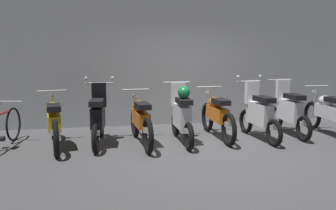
{
  "coord_description": "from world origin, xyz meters",
  "views": [
    {
      "loc": [
        -1.97,
        -6.09,
        1.82
      ],
      "look_at": [
        -0.66,
        0.71,
        0.75
      ],
      "focal_mm": 38.2,
      "sensor_mm": 36.0,
      "label": 1
    }
  ],
  "objects_px": {
    "motorbike_slot_0": "(54,122)",
    "bicycle": "(2,129)",
    "motorbike_slot_5": "(258,114)",
    "motorbike_slot_1": "(98,118)",
    "motorbike_slot_4": "(217,115)",
    "motorbike_slot_6": "(289,111)",
    "motorbike_slot_3": "(182,114)",
    "motorbike_slot_7": "(329,113)",
    "motorbike_slot_2": "(141,120)"
  },
  "relations": [
    {
      "from": "motorbike_slot_4",
      "to": "motorbike_slot_5",
      "type": "xyz_separation_m",
      "value": [
        0.81,
        -0.25,
        0.04
      ]
    },
    {
      "from": "motorbike_slot_0",
      "to": "motorbike_slot_4",
      "type": "relative_size",
      "value": 0.99
    },
    {
      "from": "motorbike_slot_0",
      "to": "bicycle",
      "type": "distance_m",
      "value": 0.98
    },
    {
      "from": "motorbike_slot_0",
      "to": "motorbike_slot_7",
      "type": "relative_size",
      "value": 0.99
    },
    {
      "from": "motorbike_slot_5",
      "to": "motorbike_slot_1",
      "type": "bearing_deg",
      "value": 176.95
    },
    {
      "from": "motorbike_slot_3",
      "to": "motorbike_slot_5",
      "type": "xyz_separation_m",
      "value": [
        1.61,
        -0.02,
        -0.04
      ]
    },
    {
      "from": "motorbike_slot_7",
      "to": "motorbike_slot_2",
      "type": "bearing_deg",
      "value": 179.74
    },
    {
      "from": "bicycle",
      "to": "motorbike_slot_6",
      "type": "bearing_deg",
      "value": -0.3
    },
    {
      "from": "motorbike_slot_3",
      "to": "motorbike_slot_7",
      "type": "distance_m",
      "value": 3.23
    },
    {
      "from": "motorbike_slot_1",
      "to": "motorbike_slot_6",
      "type": "relative_size",
      "value": 1.0
    },
    {
      "from": "motorbike_slot_0",
      "to": "motorbike_slot_4",
      "type": "bearing_deg",
      "value": 2.37
    },
    {
      "from": "motorbike_slot_1",
      "to": "motorbike_slot_2",
      "type": "bearing_deg",
      "value": -10.29
    },
    {
      "from": "motorbike_slot_6",
      "to": "motorbike_slot_7",
      "type": "xyz_separation_m",
      "value": [
        0.81,
        -0.23,
        -0.03
      ]
    },
    {
      "from": "motorbike_slot_7",
      "to": "motorbike_slot_6",
      "type": "bearing_deg",
      "value": 164.2
    },
    {
      "from": "motorbike_slot_1",
      "to": "motorbike_slot_2",
      "type": "relative_size",
      "value": 0.86
    },
    {
      "from": "motorbike_slot_4",
      "to": "motorbike_slot_7",
      "type": "relative_size",
      "value": 1.0
    },
    {
      "from": "motorbike_slot_7",
      "to": "motorbike_slot_0",
      "type": "bearing_deg",
      "value": 178.94
    },
    {
      "from": "motorbike_slot_0",
      "to": "motorbike_slot_1",
      "type": "height_order",
      "value": "motorbike_slot_1"
    },
    {
      "from": "motorbike_slot_0",
      "to": "bicycle",
      "type": "height_order",
      "value": "motorbike_slot_0"
    },
    {
      "from": "motorbike_slot_0",
      "to": "motorbike_slot_5",
      "type": "distance_m",
      "value": 4.04
    },
    {
      "from": "motorbike_slot_5",
      "to": "motorbike_slot_3",
      "type": "bearing_deg",
      "value": 179.45
    },
    {
      "from": "motorbike_slot_6",
      "to": "bicycle",
      "type": "distance_m",
      "value": 5.81
    },
    {
      "from": "bicycle",
      "to": "motorbike_slot_3",
      "type": "bearing_deg",
      "value": -4.24
    },
    {
      "from": "motorbike_slot_3",
      "to": "motorbike_slot_6",
      "type": "distance_m",
      "value": 2.43
    },
    {
      "from": "motorbike_slot_3",
      "to": "motorbike_slot_6",
      "type": "relative_size",
      "value": 1.0
    },
    {
      "from": "motorbike_slot_4",
      "to": "motorbike_slot_5",
      "type": "height_order",
      "value": "motorbike_slot_5"
    },
    {
      "from": "motorbike_slot_3",
      "to": "motorbike_slot_7",
      "type": "xyz_separation_m",
      "value": [
        3.23,
        -0.01,
        -0.08
      ]
    },
    {
      "from": "motorbike_slot_6",
      "to": "bicycle",
      "type": "relative_size",
      "value": 0.98
    },
    {
      "from": "motorbike_slot_2",
      "to": "motorbike_slot_4",
      "type": "relative_size",
      "value": 1.0
    },
    {
      "from": "motorbike_slot_6",
      "to": "motorbike_slot_7",
      "type": "distance_m",
      "value": 0.84
    },
    {
      "from": "motorbike_slot_4",
      "to": "bicycle",
      "type": "xyz_separation_m",
      "value": [
        -4.19,
        0.02,
        -0.13
      ]
    },
    {
      "from": "motorbike_slot_1",
      "to": "bicycle",
      "type": "relative_size",
      "value": 0.98
    },
    {
      "from": "motorbike_slot_3",
      "to": "motorbike_slot_6",
      "type": "bearing_deg",
      "value": 5.2
    },
    {
      "from": "motorbike_slot_4",
      "to": "motorbike_slot_5",
      "type": "distance_m",
      "value": 0.84
    },
    {
      "from": "motorbike_slot_0",
      "to": "motorbike_slot_1",
      "type": "relative_size",
      "value": 1.15
    },
    {
      "from": "motorbike_slot_5",
      "to": "motorbike_slot_7",
      "type": "relative_size",
      "value": 0.86
    },
    {
      "from": "motorbike_slot_4",
      "to": "motorbike_slot_7",
      "type": "bearing_deg",
      "value": -5.61
    },
    {
      "from": "motorbike_slot_4",
      "to": "motorbike_slot_7",
      "type": "height_order",
      "value": "same"
    },
    {
      "from": "motorbike_slot_2",
      "to": "motorbike_slot_6",
      "type": "relative_size",
      "value": 1.16
    },
    {
      "from": "motorbike_slot_5",
      "to": "bicycle",
      "type": "xyz_separation_m",
      "value": [
        -5.0,
        0.27,
        -0.17
      ]
    },
    {
      "from": "motorbike_slot_3",
      "to": "motorbike_slot_5",
      "type": "relative_size",
      "value": 1.0
    },
    {
      "from": "motorbike_slot_4",
      "to": "bicycle",
      "type": "height_order",
      "value": "motorbike_slot_4"
    },
    {
      "from": "motorbike_slot_0",
      "to": "motorbike_slot_1",
      "type": "bearing_deg",
      "value": 4.2
    },
    {
      "from": "motorbike_slot_1",
      "to": "motorbike_slot_7",
      "type": "relative_size",
      "value": 0.86
    },
    {
      "from": "motorbike_slot_1",
      "to": "motorbike_slot_2",
      "type": "xyz_separation_m",
      "value": [
        0.8,
        -0.15,
        -0.04
      ]
    },
    {
      "from": "bicycle",
      "to": "motorbike_slot_2",
      "type": "bearing_deg",
      "value": -5.33
    },
    {
      "from": "motorbike_slot_2",
      "to": "motorbike_slot_0",
      "type": "bearing_deg",
      "value": 176.97
    },
    {
      "from": "motorbike_slot_1",
      "to": "motorbike_slot_5",
      "type": "height_order",
      "value": "same"
    },
    {
      "from": "motorbike_slot_0",
      "to": "bicycle",
      "type": "relative_size",
      "value": 1.13
    },
    {
      "from": "motorbike_slot_1",
      "to": "motorbike_slot_7",
      "type": "bearing_deg",
      "value": -1.94
    }
  ]
}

